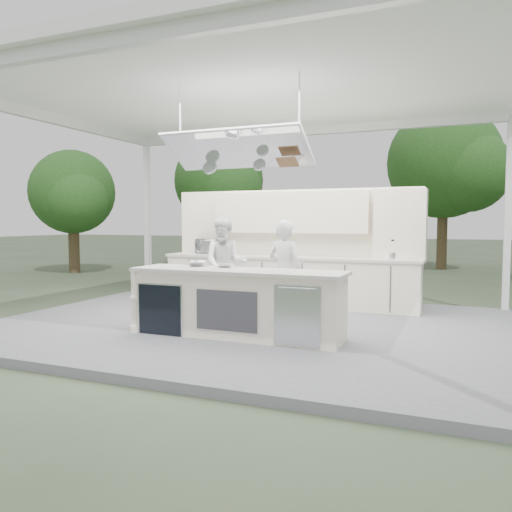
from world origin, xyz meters
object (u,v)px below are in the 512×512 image
at_px(demo_island, 235,303).
at_px(back_counter, 287,280).
at_px(sous_chef, 225,263).
at_px(head_chef, 285,272).

height_order(demo_island, back_counter, same).
height_order(back_counter, sous_chef, sous_chef).
xyz_separation_m(demo_island, head_chef, (0.35, 1.14, 0.35)).
bearing_deg(sous_chef, head_chef, -49.02).
xyz_separation_m(demo_island, sous_chef, (-1.10, 1.95, 0.37)).
relative_size(head_chef, sous_chef, 0.97).
height_order(head_chef, sous_chef, sous_chef).
relative_size(back_counter, sous_chef, 3.00).
distance_m(back_counter, sous_chef, 1.31).
distance_m(back_counter, head_chef, 1.78).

